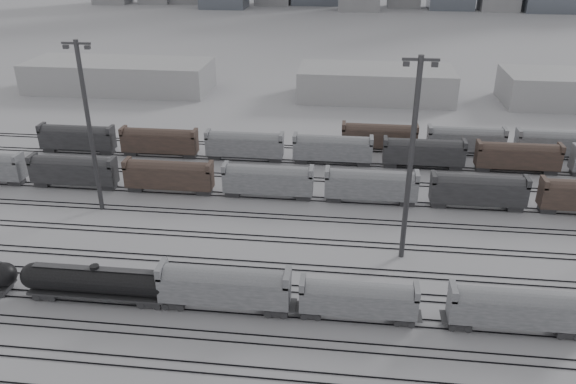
# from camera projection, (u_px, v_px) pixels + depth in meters

# --- Properties ---
(ground) EXTENTS (900.00, 900.00, 0.00)m
(ground) POSITION_uv_depth(u_px,v_px,m) (304.00, 320.00, 64.86)
(ground) COLOR #A4A3A8
(ground) RESTS_ON ground
(tracks) EXTENTS (220.00, 71.50, 0.16)m
(tracks) POSITION_uv_depth(u_px,v_px,m) (315.00, 243.00, 80.53)
(tracks) COLOR black
(tracks) RESTS_ON ground
(tank_car_b) EXTENTS (19.08, 3.18, 4.72)m
(tank_car_b) POSITION_uv_depth(u_px,v_px,m) (97.00, 281.00, 67.27)
(tank_car_b) COLOR #242426
(tank_car_b) RESTS_ON ground
(hopper_car_a) EXTENTS (15.52, 3.08, 5.55)m
(hopper_car_a) POSITION_uv_depth(u_px,v_px,m) (224.00, 285.00, 65.30)
(hopper_car_a) COLOR #242426
(hopper_car_a) RESTS_ON ground
(hopper_car_b) EXTENTS (13.42, 2.67, 4.80)m
(hopper_car_b) POSITION_uv_depth(u_px,v_px,m) (358.00, 298.00, 63.84)
(hopper_car_b) COLOR #242426
(hopper_car_b) RESTS_ON ground
(hopper_car_c) EXTENTS (14.66, 2.91, 5.24)m
(hopper_car_c) POSITION_uv_depth(u_px,v_px,m) (516.00, 307.00, 61.87)
(hopper_car_c) COLOR #242426
(hopper_car_c) RESTS_ON ground
(light_mast_b) EXTENTS (4.30, 0.69, 26.85)m
(light_mast_b) POSITION_uv_depth(u_px,v_px,m) (89.00, 125.00, 84.43)
(light_mast_b) COLOR #3C3C3E
(light_mast_b) RESTS_ON ground
(light_mast_c) EXTENTS (4.42, 0.71, 27.63)m
(light_mast_c) POSITION_uv_depth(u_px,v_px,m) (411.00, 158.00, 71.26)
(light_mast_c) COLOR #3C3C3E
(light_mast_c) RESTS_ON ground
(bg_string_near) EXTENTS (151.00, 3.00, 5.60)m
(bg_string_near) POSITION_uv_depth(u_px,v_px,m) (371.00, 187.00, 91.53)
(bg_string_near) COLOR gray
(bg_string_near) RESTS_ON ground
(bg_string_mid) EXTENTS (151.00, 3.00, 5.60)m
(bg_string_mid) POSITION_uv_depth(u_px,v_px,m) (424.00, 154.00, 104.82)
(bg_string_mid) COLOR #242426
(bg_string_mid) RESTS_ON ground
(bg_string_far) EXTENTS (66.00, 3.00, 5.60)m
(bg_string_far) POSITION_uv_depth(u_px,v_px,m) (510.00, 143.00, 110.14)
(bg_string_far) COLOR #4E3A31
(bg_string_far) RESTS_ON ground
(warehouse_left) EXTENTS (50.00, 18.00, 8.00)m
(warehouse_left) POSITION_uv_depth(u_px,v_px,m) (120.00, 76.00, 154.81)
(warehouse_left) COLOR #A8A8AA
(warehouse_left) RESTS_ON ground
(warehouse_mid) EXTENTS (40.00, 18.00, 8.00)m
(warehouse_mid) POSITION_uv_depth(u_px,v_px,m) (375.00, 83.00, 147.35)
(warehouse_mid) COLOR #A8A8AA
(warehouse_mid) RESTS_ON ground
(warehouse_right) EXTENTS (35.00, 18.00, 8.00)m
(warehouse_right) POSITION_uv_depth(u_px,v_px,m) (574.00, 89.00, 142.01)
(warehouse_right) COLOR #A8A8AA
(warehouse_right) RESTS_ON ground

